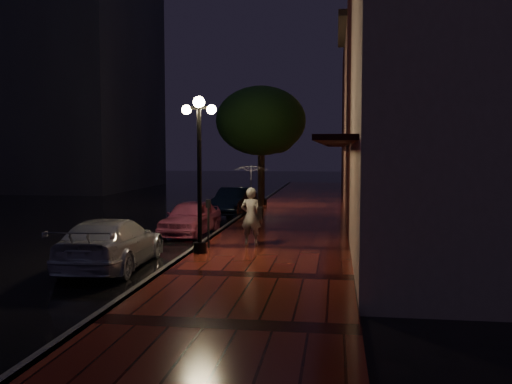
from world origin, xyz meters
The scene contains 15 objects.
ground centered at (0.00, 0.00, 0.00)m, with size 120.00×120.00×0.00m, color black.
sidewalk centered at (2.25, 0.00, 0.07)m, with size 4.50×60.00×0.15m, color #40110B.
curb centered at (0.00, 0.00, 0.07)m, with size 0.25×60.00×0.15m, color #595451.
storefront_near centered at (7.00, -6.00, 4.25)m, with size 5.00×8.00×8.50m, color gray.
storefront_mid centered at (7.00, 2.00, 5.50)m, with size 5.00×8.00×11.00m, color #511914.
storefront_far centered at (7.00, 10.00, 4.50)m, with size 5.00×8.00×9.00m, color #8C5951.
storefront_extra centered at (7.00, 20.00, 5.00)m, with size 5.00×12.00×10.00m, color #511914.
streetlamp_near centered at (0.35, -5.00, 2.60)m, with size 0.96×0.36×4.31m.
streetlamp_far centered at (0.35, 9.00, 2.60)m, with size 0.96×0.36×4.31m.
street_tree centered at (0.61, 5.99, 4.24)m, with size 4.16×4.16×5.80m.
pink_car centered at (-1.01, -0.73, 0.62)m, with size 1.46×3.63×1.24m, color #C04F78.
navy_car centered at (-0.60, 5.58, 0.63)m, with size 1.34×3.83×1.26m, color black.
silver_car centered at (-1.56, -6.61, 0.64)m, with size 1.80×4.43×1.29m, color #B5B4BC.
woman_with_umbrella centered at (1.56, -3.47, 1.75)m, with size 1.01×1.03×2.43m.
parking_meter centered at (0.39, -4.08, 1.00)m, with size 0.14×0.11×1.41m.
Camera 1 is at (4.07, -20.27, 3.00)m, focal length 40.00 mm.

